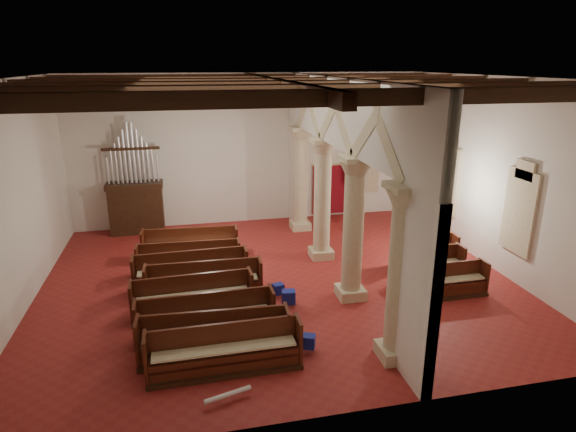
{
  "coord_description": "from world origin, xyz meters",
  "views": [
    {
      "loc": [
        -2.59,
        -13.18,
        6.44
      ],
      "look_at": [
        0.42,
        0.5,
        1.9
      ],
      "focal_mm": 30.0,
      "sensor_mm": 36.0,
      "label": 1
    }
  ],
  "objects_px": {
    "lectern": "(156,219)",
    "nave_pew_0": "(225,357)",
    "processional_banner": "(352,199)",
    "pipe_organ": "(136,198)",
    "aisle_pew_0": "(458,284)"
  },
  "relations": [
    {
      "from": "pipe_organ",
      "to": "nave_pew_0",
      "type": "distance_m",
      "value": 10.04
    },
    {
      "from": "lectern",
      "to": "processional_banner",
      "type": "xyz_separation_m",
      "value": [
        8.12,
        0.0,
        0.32
      ]
    },
    {
      "from": "pipe_organ",
      "to": "lectern",
      "type": "xyz_separation_m",
      "value": [
        0.7,
        -0.01,
        -0.87
      ]
    },
    {
      "from": "lectern",
      "to": "nave_pew_0",
      "type": "xyz_separation_m",
      "value": [
        1.8,
        -9.66,
        -0.15
      ]
    },
    {
      "from": "pipe_organ",
      "to": "aisle_pew_0",
      "type": "distance_m",
      "value": 12.04
    },
    {
      "from": "pipe_organ",
      "to": "processional_banner",
      "type": "distance_m",
      "value": 8.84
    },
    {
      "from": "pipe_organ",
      "to": "processional_banner",
      "type": "relative_size",
      "value": 1.7
    },
    {
      "from": "processional_banner",
      "to": "nave_pew_0",
      "type": "relative_size",
      "value": 0.78
    },
    {
      "from": "lectern",
      "to": "processional_banner",
      "type": "bearing_deg",
      "value": -19.47
    },
    {
      "from": "processional_banner",
      "to": "nave_pew_0",
      "type": "height_order",
      "value": "processional_banner"
    },
    {
      "from": "nave_pew_0",
      "to": "aisle_pew_0",
      "type": "relative_size",
      "value": 1.99
    },
    {
      "from": "pipe_organ",
      "to": "aisle_pew_0",
      "type": "relative_size",
      "value": 2.63
    },
    {
      "from": "pipe_organ",
      "to": "processional_banner",
      "type": "height_order",
      "value": "pipe_organ"
    },
    {
      "from": "lectern",
      "to": "aisle_pew_0",
      "type": "xyz_separation_m",
      "value": [
        8.65,
        -7.5,
        -0.18
      ]
    },
    {
      "from": "pipe_organ",
      "to": "nave_pew_0",
      "type": "xyz_separation_m",
      "value": [
        2.5,
        -9.67,
        -1.02
      ]
    }
  ]
}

